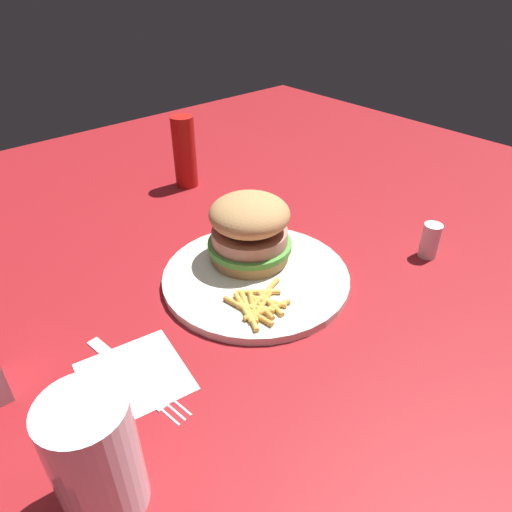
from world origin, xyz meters
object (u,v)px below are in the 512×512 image
object	(u,v)px
fork	(135,375)
fries_pile	(258,305)
ketchup_bottle	(185,152)
napkin	(134,376)
drink_glass	(98,464)
plate	(256,277)
sandwich	(250,229)
salt_shaker	(430,240)

from	to	relation	value
fork	fries_pile	bearing A→B (deg)	-93.45
fork	ketchup_bottle	xyz separation A→B (m)	(0.38, -0.33, 0.07)
napkin	drink_glass	distance (m)	0.15
fork	plate	bearing A→B (deg)	-78.20
fork	drink_glass	world-z (taller)	drink_glass
sandwich	salt_shaker	xyz separation A→B (m)	(-0.17, -0.22, -0.03)
sandwich	fork	xyz separation A→B (m)	(-0.08, 0.24, -0.06)
sandwich	drink_glass	world-z (taller)	drink_glass
sandwich	ketchup_bottle	size ratio (longest dim) A/B	0.90
plate	drink_glass	bearing A→B (deg)	116.47
salt_shaker	napkin	bearing A→B (deg)	79.75
ketchup_bottle	drink_glass	bearing A→B (deg)	139.32
plate	fork	size ratio (longest dim) A/B	1.53
sandwich	fries_pile	world-z (taller)	sandwich
napkin	ketchup_bottle	bearing A→B (deg)	-41.35
plate	sandwich	distance (m)	0.07
plate	fries_pile	world-z (taller)	fries_pile
sandwich	napkin	distance (m)	0.26
ketchup_bottle	salt_shaker	world-z (taller)	ketchup_bottle
napkin	fries_pile	bearing A→B (deg)	-93.97
fries_pile	fork	xyz separation A→B (m)	(0.01, 0.17, -0.01)
sandwich	salt_shaker	distance (m)	0.28
napkin	salt_shaker	bearing A→B (deg)	-100.25
sandwich	drink_glass	bearing A→B (deg)	120.13
fries_pile	ketchup_bottle	world-z (taller)	ketchup_bottle
plate	napkin	xyz separation A→B (m)	(-0.04, 0.22, -0.01)
salt_shaker	drink_glass	bearing A→B (deg)	92.56
napkin	fork	xyz separation A→B (m)	(-0.00, -0.00, 0.00)
fork	drink_glass	distance (m)	0.15
plate	drink_glass	size ratio (longest dim) A/B	2.15
napkin	ketchup_bottle	size ratio (longest dim) A/B	0.79
ketchup_bottle	fries_pile	bearing A→B (deg)	158.12
napkin	ketchup_bottle	world-z (taller)	ketchup_bottle
napkin	sandwich	bearing A→B (deg)	-71.31
drink_glass	sandwich	bearing A→B (deg)	-59.87
plate	fries_pile	distance (m)	0.07
plate	fries_pile	xyz separation A→B (m)	(-0.06, 0.05, 0.01)
plate	ketchup_bottle	world-z (taller)	ketchup_bottle
fries_pile	salt_shaker	world-z (taller)	salt_shaker
fries_pile	drink_glass	world-z (taller)	drink_glass
napkin	fork	size ratio (longest dim) A/B	0.63
fries_pile	fork	size ratio (longest dim) A/B	0.54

